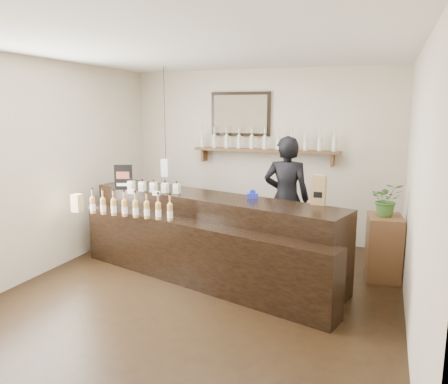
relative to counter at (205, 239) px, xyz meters
name	(u,v)px	position (x,y,z in m)	size (l,w,h in m)	color
ground	(203,292)	(0.19, -0.56, -0.49)	(5.00, 5.00, 0.00)	black
room_shell	(201,150)	(0.19, -0.56, 1.21)	(5.00, 5.00, 5.00)	beige
back_wall_decor	(250,134)	(0.04, 1.81, 1.27)	(2.66, 0.96, 1.69)	#56371D
counter	(205,239)	(0.00, 0.00, 0.00)	(3.77, 2.01, 1.21)	black
promo_sign	(123,177)	(-1.28, 0.10, 0.73)	(0.25, 0.10, 0.35)	black
paper_bag	(319,190)	(1.43, 0.07, 0.73)	(0.16, 0.13, 0.35)	#896142
tape_dispenser	(253,195)	(0.60, 0.13, 0.60)	(0.15, 0.10, 0.12)	#1A2ABC
side_cabinet	(383,247)	(2.19, 0.69, -0.08)	(0.47, 0.61, 0.82)	#56371D
potted_plant	(387,199)	(2.19, 0.69, 0.55)	(0.39, 0.34, 0.43)	#396428
shopkeeper	(286,190)	(0.85, 0.99, 0.52)	(0.74, 0.49, 2.03)	black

